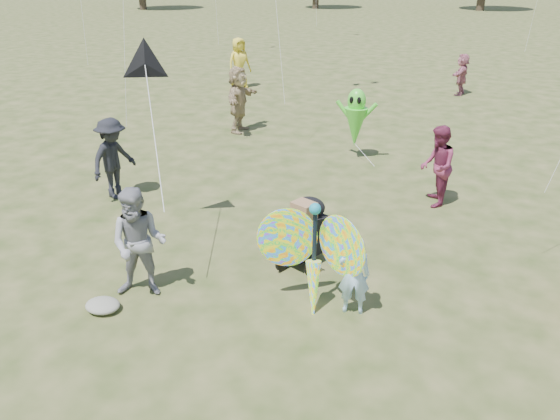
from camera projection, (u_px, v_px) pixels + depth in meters
The scene contains 13 objects.
ground at pixel (257, 332), 7.23m from camera, with size 160.00×160.00×0.00m, color #51592B.
child_girl at pixel (354, 275), 7.41m from camera, with size 0.43×0.28×1.18m, color #AFDCF8.
adult_man at pixel (139, 243), 7.72m from camera, with size 0.81×0.63×1.67m, color gray.
grey_bag at pixel (103, 305), 7.64m from camera, with size 0.50×0.41×0.16m, color gray.
crowd_b at pixel (113, 158), 11.05m from camera, with size 1.08×0.62×1.67m, color black.
crowd_d at pixel (239, 99), 15.35m from camera, with size 1.71×0.55×1.85m, color tan.
crowd_e at pixel (437, 166), 10.69m from camera, with size 0.79×0.61×1.62m, color #7E2A49.
crowd_g at pixel (239, 63), 20.77m from camera, with size 0.91×0.59×1.87m, color yellow.
crowd_j at pixel (462, 74), 19.74m from camera, with size 1.37×0.44×1.47m, color #B36677.
jogging_stroller at pixel (305, 228), 8.68m from camera, with size 0.78×1.15×1.09m.
butterfly_kite at pixel (314, 257), 7.43m from camera, with size 1.74×0.75×1.79m.
delta_kite_rig at pixel (145, 65), 8.74m from camera, with size 1.71×2.15×2.04m.
alien_kite at pixel (356, 120), 13.16m from camera, with size 1.12×0.69×1.74m.
Camera 1 is at (2.24, -5.47, 4.48)m, focal length 35.00 mm.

